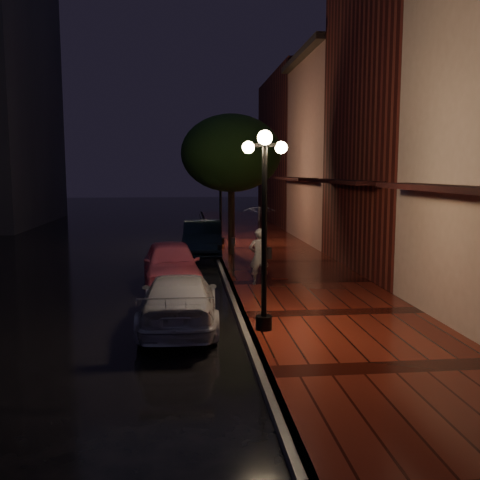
# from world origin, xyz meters

# --- Properties ---
(ground) EXTENTS (120.00, 120.00, 0.00)m
(ground) POSITION_xyz_m (0.00, 0.00, 0.00)
(ground) COLOR black
(ground) RESTS_ON ground
(sidewalk) EXTENTS (4.50, 60.00, 0.15)m
(sidewalk) POSITION_xyz_m (2.25, 0.00, 0.07)
(sidewalk) COLOR #48130C
(sidewalk) RESTS_ON ground
(curb) EXTENTS (0.25, 60.00, 0.15)m
(curb) POSITION_xyz_m (0.00, 0.00, 0.07)
(curb) COLOR #595451
(curb) RESTS_ON ground
(storefront_mid) EXTENTS (5.00, 8.00, 11.00)m
(storefront_mid) POSITION_xyz_m (7.00, 2.00, 5.50)
(storefront_mid) COLOR #511914
(storefront_mid) RESTS_ON ground
(storefront_far) EXTENTS (5.00, 8.00, 9.00)m
(storefront_far) POSITION_xyz_m (7.00, 10.00, 4.50)
(storefront_far) COLOR #8C5951
(storefront_far) RESTS_ON ground
(storefront_extra) EXTENTS (5.00, 12.00, 10.00)m
(storefront_extra) POSITION_xyz_m (7.00, 20.00, 5.00)
(storefront_extra) COLOR #511914
(storefront_extra) RESTS_ON ground
(streetlamp_near) EXTENTS (0.96, 0.36, 4.31)m
(streetlamp_near) POSITION_xyz_m (0.35, -5.00, 2.60)
(streetlamp_near) COLOR black
(streetlamp_near) RESTS_ON sidewalk
(streetlamp_far) EXTENTS (0.96, 0.36, 4.31)m
(streetlamp_far) POSITION_xyz_m (0.35, 9.00, 2.60)
(streetlamp_far) COLOR black
(streetlamp_far) RESTS_ON sidewalk
(street_tree) EXTENTS (4.16, 4.16, 5.80)m
(street_tree) POSITION_xyz_m (0.61, 5.99, 4.24)
(street_tree) COLOR black
(street_tree) RESTS_ON sidewalk
(pink_car) EXTENTS (2.05, 4.34, 1.44)m
(pink_car) POSITION_xyz_m (-1.79, 0.40, 0.72)
(pink_car) COLOR #E05C78
(pink_car) RESTS_ON ground
(navy_car) EXTENTS (1.76, 4.61, 1.50)m
(navy_car) POSITION_xyz_m (-0.60, 6.65, 0.75)
(navy_car) COLOR black
(navy_car) RESTS_ON ground
(silver_car) EXTENTS (1.85, 4.38, 1.26)m
(silver_car) POSITION_xyz_m (-1.50, -4.18, 0.63)
(silver_car) COLOR #B9B7C0
(silver_car) RESTS_ON ground
(woman_with_umbrella) EXTENTS (1.01, 1.03, 2.43)m
(woman_with_umbrella) POSITION_xyz_m (0.91, -0.28, 1.75)
(woman_with_umbrella) COLOR silver
(woman_with_umbrella) RESTS_ON sidewalk
(parking_meter) EXTENTS (0.14, 0.12, 1.28)m
(parking_meter) POSITION_xyz_m (0.24, 1.11, 0.93)
(parking_meter) COLOR black
(parking_meter) RESTS_ON sidewalk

